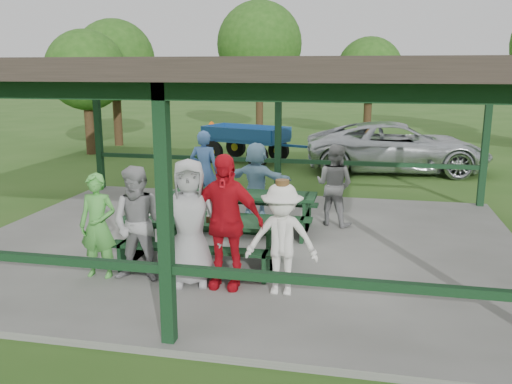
% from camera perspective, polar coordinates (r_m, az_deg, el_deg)
% --- Properties ---
extents(ground, '(90.00, 90.00, 0.00)m').
position_cam_1_polar(ground, '(10.08, -1.35, -5.83)').
color(ground, '#2D561B').
rests_on(ground, ground).
extents(concrete_slab, '(10.00, 8.00, 0.10)m').
position_cam_1_polar(concrete_slab, '(10.06, -1.36, -5.56)').
color(concrete_slab, slate).
rests_on(concrete_slab, ground).
extents(pavilion_structure, '(10.60, 8.60, 3.24)m').
position_cam_1_polar(pavilion_structure, '(9.55, -1.46, 12.49)').
color(pavilion_structure, black).
rests_on(pavilion_structure, concrete_slab).
extents(picnic_table_near, '(2.66, 1.39, 0.75)m').
position_cam_1_polar(picnic_table_near, '(8.90, -5.65, -4.54)').
color(picnic_table_near, black).
rests_on(picnic_table_near, concrete_slab).
extents(picnic_table_far, '(2.82, 1.39, 0.75)m').
position_cam_1_polar(picnic_table_far, '(10.70, -1.29, -1.47)').
color(picnic_table_far, black).
rests_on(picnic_table_far, concrete_slab).
extents(table_setting, '(2.39, 0.45, 0.10)m').
position_cam_1_polar(table_setting, '(8.83, -5.70, -2.61)').
color(table_setting, white).
rests_on(table_setting, picnic_table_near).
extents(contestant_green, '(0.60, 0.40, 1.61)m').
position_cam_1_polar(contestant_green, '(8.56, -16.29, -3.43)').
color(contestant_green, green).
rests_on(contestant_green, concrete_slab).
extents(contestant_grey_left, '(0.88, 0.70, 1.75)m').
position_cam_1_polar(contestant_grey_left, '(8.22, -12.19, -3.36)').
color(contestant_grey_left, gray).
rests_on(contestant_grey_left, concrete_slab).
extents(contestant_grey_mid, '(1.05, 0.83, 1.88)m').
position_cam_1_polar(contestant_grey_mid, '(7.94, -7.01, -3.23)').
color(contestant_grey_mid, '#97979A').
rests_on(contestant_grey_mid, concrete_slab).
extents(contestant_red, '(1.18, 0.55, 1.97)m').
position_cam_1_polar(contestant_red, '(7.80, -3.35, -3.11)').
color(contestant_red, red).
rests_on(contestant_red, concrete_slab).
extents(contestant_white_fedora, '(1.04, 0.61, 1.65)m').
position_cam_1_polar(contestant_white_fedora, '(7.60, 2.72, -4.98)').
color(contestant_white_fedora, white).
rests_on(contestant_white_fedora, concrete_slab).
extents(spectator_lblue, '(1.58, 0.94, 1.62)m').
position_cam_1_polar(spectator_lblue, '(11.55, 0.05, 1.28)').
color(spectator_lblue, '#8DBBDA').
rests_on(spectator_lblue, concrete_slab).
extents(spectator_blue, '(0.66, 0.43, 1.80)m').
position_cam_1_polar(spectator_blue, '(12.18, -5.47, 2.27)').
color(spectator_blue, '#416AAB').
rests_on(spectator_blue, concrete_slab).
extents(spectator_grey, '(0.99, 0.89, 1.66)m').
position_cam_1_polar(spectator_grey, '(11.08, 8.24, 0.75)').
color(spectator_grey, gray).
rests_on(spectator_grey, concrete_slab).
extents(pickup_truck, '(5.91, 3.16, 1.58)m').
position_cam_1_polar(pickup_truck, '(17.84, 14.62, 4.59)').
color(pickup_truck, silver).
rests_on(pickup_truck, ground).
extents(farm_trailer, '(3.89, 2.42, 1.36)m').
position_cam_1_polar(farm_trailer, '(19.13, -1.05, 5.18)').
color(farm_trailer, navy).
rests_on(farm_trailer, ground).
extents(tree_far_left, '(3.36, 3.36, 5.26)m').
position_cam_1_polar(tree_far_left, '(23.98, -14.68, 13.23)').
color(tree_far_left, '#332214').
rests_on(tree_far_left, ground).
extents(tree_left, '(4.13, 4.13, 6.46)m').
position_cam_1_polar(tree_left, '(27.29, 0.38, 15.27)').
color(tree_left, '#332214').
rests_on(tree_left, ground).
extents(tree_mid, '(2.98, 2.98, 4.65)m').
position_cam_1_polar(tree_mid, '(25.65, 11.86, 12.40)').
color(tree_mid, '#332214').
rests_on(tree_mid, ground).
extents(tree_edge_left, '(2.99, 2.99, 4.68)m').
position_cam_1_polar(tree_edge_left, '(21.73, -17.47, 12.10)').
color(tree_edge_left, '#332214').
rests_on(tree_edge_left, ground).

